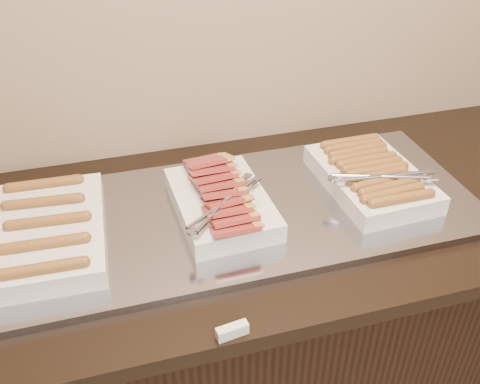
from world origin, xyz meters
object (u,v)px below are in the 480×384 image
warming_tray (237,212)px  dish_right (372,176)px  counter (231,337)px  dish_left (48,231)px  dish_center (221,201)px

warming_tray → dish_right: bearing=-0.6°
warming_tray → dish_right: (0.36, -0.00, 0.05)m
counter → warming_tray: bearing=0.0°
counter → dish_left: size_ratio=5.38×
counter → warming_tray: warming_tray is taller
dish_left → dish_center: dish_center is taller
counter → dish_left: (-0.42, -0.00, 0.50)m
counter → warming_tray: (0.02, 0.00, 0.46)m
dish_center → counter: bearing=10.6°
dish_left → counter: bearing=2.3°
dish_center → dish_right: bearing=-2.4°
dish_left → dish_right: bearing=2.0°
dish_left → warming_tray: bearing=2.3°
counter → warming_tray: 0.46m
dish_left → dish_right: size_ratio=1.09×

